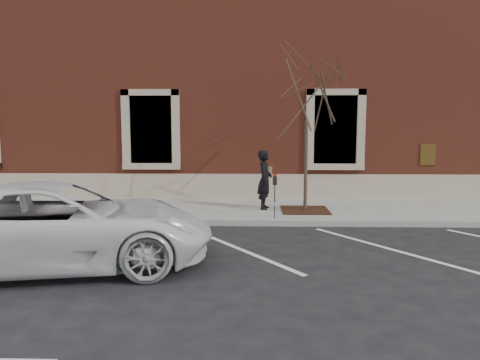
{
  "coord_description": "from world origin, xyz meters",
  "views": [
    {
      "loc": [
        0.37,
        -11.79,
        2.61
      ],
      "look_at": [
        0.0,
        0.6,
        1.1
      ],
      "focal_mm": 35.0,
      "sensor_mm": 36.0,
      "label": 1
    }
  ],
  "objects_px": {
    "sapling": "(307,96)",
    "man": "(265,180)",
    "parking_meter": "(275,188)",
    "white_truck": "(57,225)"
  },
  "relations": [
    {
      "from": "parking_meter",
      "to": "white_truck",
      "type": "distance_m",
      "value": 5.56
    },
    {
      "from": "man",
      "to": "sapling",
      "type": "relative_size",
      "value": 0.37
    },
    {
      "from": "sapling",
      "to": "parking_meter",
      "type": "bearing_deg",
      "value": -128.68
    },
    {
      "from": "parking_meter",
      "to": "sapling",
      "type": "bearing_deg",
      "value": 35.0
    },
    {
      "from": "man",
      "to": "white_truck",
      "type": "height_order",
      "value": "man"
    },
    {
      "from": "sapling",
      "to": "man",
      "type": "bearing_deg",
      "value": 167.61
    },
    {
      "from": "white_truck",
      "to": "man",
      "type": "bearing_deg",
      "value": -48.79
    },
    {
      "from": "parking_meter",
      "to": "white_truck",
      "type": "relative_size",
      "value": 0.21
    },
    {
      "from": "man",
      "to": "parking_meter",
      "type": "relative_size",
      "value": 1.46
    },
    {
      "from": "parking_meter",
      "to": "sapling",
      "type": "xyz_separation_m",
      "value": [
        0.91,
        1.14,
        2.38
      ]
    }
  ]
}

